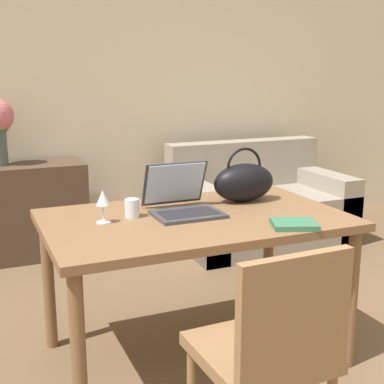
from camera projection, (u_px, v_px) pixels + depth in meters
name	position (u px, v px, depth m)	size (l,w,h in m)	color
wall_back	(108.00, 79.00, 4.39)	(10.00, 0.06, 2.70)	beige
dining_table	(195.00, 232.00, 2.59)	(1.43, 0.88, 0.74)	brown
chair	(271.00, 347.00, 1.85)	(0.45, 0.45, 0.87)	olive
couch	(259.00, 208.00, 4.51)	(1.40, 0.86, 0.82)	gray
laptop	(182.00, 199.00, 2.63)	(0.33, 0.35, 0.24)	#38383D
drinking_glass	(132.00, 208.00, 2.54)	(0.07, 0.07, 0.09)	silver
wine_glass	(103.00, 200.00, 2.43)	(0.07, 0.07, 0.15)	silver
handbag	(244.00, 182.00, 2.83)	(0.34, 0.18, 0.29)	black
book	(294.00, 224.00, 2.39)	(0.24, 0.22, 0.02)	#336B4C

